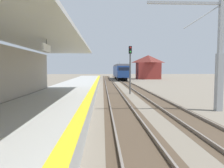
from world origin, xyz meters
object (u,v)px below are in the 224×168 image
Objects in this scene: catenary_pylon_far_side at (215,56)px; rail_signal_post at (130,65)px; approaching_train at (120,71)px; distant_trackside_house at (148,67)px.

rail_signal_post is at bearing 114.42° from catenary_pylon_far_side.
approaching_train is 3.77× the size of rail_signal_post.
catenary_pylon_far_side is at bearing -65.58° from rail_signal_post.
approaching_train is at bearing 93.62° from catenary_pylon_far_side.
rail_signal_post is 35.02m from distant_trackside_house.
approaching_train is 7.88m from distant_trackside_house.
distant_trackside_house is at bearing 12.04° from approaching_train.
distant_trackside_house reaches higher than rail_signal_post.
distant_trackside_house reaches higher than approaching_train.
distant_trackside_house is (7.62, 1.63, 1.16)m from approaching_train.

